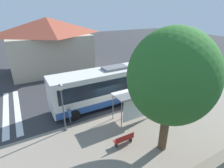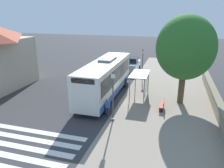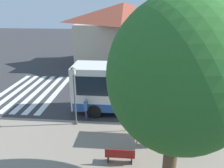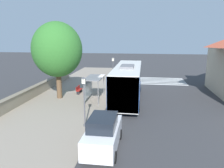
# 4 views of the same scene
# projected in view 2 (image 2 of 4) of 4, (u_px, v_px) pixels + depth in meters

# --- Properties ---
(ground_plane) EXTENTS (120.00, 120.00, 0.00)m
(ground_plane) POSITION_uv_depth(u_px,v_px,m) (121.00, 100.00, 21.27)
(ground_plane) COLOR #353538
(ground_plane) RESTS_ON ground
(sidewalk_plaza) EXTENTS (9.00, 44.00, 0.02)m
(sidewalk_plaza) POSITION_uv_depth(u_px,v_px,m) (168.00, 105.00, 20.07)
(sidewalk_plaza) COLOR gray
(sidewalk_plaza) RESTS_ON ground
(crosswalk_stripes) EXTENTS (9.00, 5.25, 0.01)m
(crosswalk_stripes) POSITION_uv_depth(u_px,v_px,m) (5.00, 149.00, 13.62)
(crosswalk_stripes) COLOR silver
(crosswalk_stripes) RESTS_ON ground
(stone_wall) EXTENTS (0.60, 20.00, 1.16)m
(stone_wall) POSITION_uv_depth(u_px,v_px,m) (217.00, 104.00, 18.81)
(stone_wall) COLOR gray
(stone_wall) RESTS_ON ground
(bus) EXTENTS (2.70, 10.97, 3.76)m
(bus) POSITION_uv_depth(u_px,v_px,m) (105.00, 78.00, 21.73)
(bus) COLOR silver
(bus) RESTS_ON ground
(bus_shelter) EXTENTS (1.67, 3.40, 2.46)m
(bus_shelter) POSITION_uv_depth(u_px,v_px,m) (141.00, 78.00, 21.35)
(bus_shelter) COLOR slate
(bus_shelter) RESTS_ON ground
(pedestrian) EXTENTS (0.34, 0.22, 1.62)m
(pedestrian) POSITION_uv_depth(u_px,v_px,m) (108.00, 106.00, 17.63)
(pedestrian) COLOR #2D3347
(pedestrian) RESTS_ON ground
(bench) EXTENTS (0.40, 1.49, 0.88)m
(bench) POSITION_uv_depth(u_px,v_px,m) (162.00, 105.00, 19.00)
(bench) COLOR maroon
(bench) RESTS_ON ground
(street_lamp_near) EXTENTS (0.28, 0.28, 4.00)m
(street_lamp_near) POSITION_uv_depth(u_px,v_px,m) (113.00, 92.00, 16.51)
(street_lamp_near) COLOR #4C4C51
(street_lamp_near) RESTS_ON ground
(street_lamp_far) EXTENTS (0.28, 0.28, 3.76)m
(street_lamp_far) POSITION_uv_depth(u_px,v_px,m) (143.00, 61.00, 27.61)
(street_lamp_far) COLOR #4C4C51
(street_lamp_far) RESTS_ON ground
(shade_tree) EXTENTS (5.17, 5.17, 8.04)m
(shade_tree) POSITION_uv_depth(u_px,v_px,m) (186.00, 48.00, 19.06)
(shade_tree) COLOR brown
(shade_tree) RESTS_ON ground
(parked_car_behind_bus) EXTENTS (1.89, 4.27, 2.06)m
(parked_car_behind_bus) POSITION_uv_depth(u_px,v_px,m) (132.00, 65.00, 31.27)
(parked_car_behind_bus) COLOR silver
(parked_car_behind_bus) RESTS_ON ground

